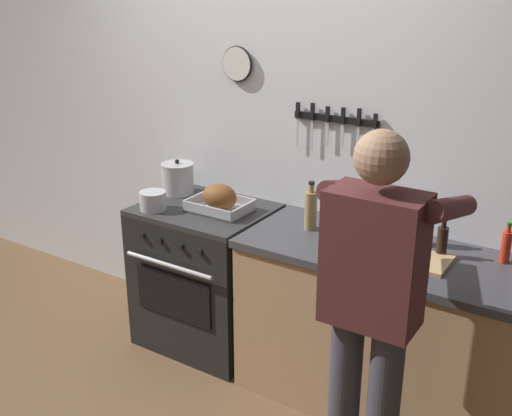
{
  "coord_description": "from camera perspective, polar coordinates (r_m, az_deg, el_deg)",
  "views": [
    {
      "loc": [
        1.89,
        -1.72,
        2.17
      ],
      "look_at": [
        0.24,
        0.85,
        1.03
      ],
      "focal_mm": 43.24,
      "sensor_mm": 36.0,
      "label": 1
    }
  ],
  "objects": [
    {
      "name": "bottle_dish_soap",
      "position": [
        3.23,
        15.51,
        -1.81
      ],
      "size": [
        0.07,
        0.07,
        0.22
      ],
      "color": "#338CCC",
      "rests_on": "counter_block"
    },
    {
      "name": "bottle_soy_sauce",
      "position": [
        3.12,
        16.84,
        -2.92
      ],
      "size": [
        0.05,
        0.05,
        0.2
      ],
      "color": "black",
      "rests_on": "counter_block"
    },
    {
      "name": "saucepan",
      "position": [
        3.65,
        -9.51,
        0.68
      ],
      "size": [
        0.16,
        0.16,
        0.11
      ],
      "color": "#B7B7BC",
      "rests_on": "stove"
    },
    {
      "name": "counter_block",
      "position": [
        3.29,
        16.01,
        -12.02
      ],
      "size": [
        2.03,
        0.65,
        0.9
      ],
      "color": "tan",
      "rests_on": "ground"
    },
    {
      "name": "bottle_hot_sauce",
      "position": [
        3.15,
        22.13,
        -3.28
      ],
      "size": [
        0.05,
        0.05,
        0.2
      ],
      "color": "red",
      "rests_on": "counter_block"
    },
    {
      "name": "stock_pot",
      "position": [
        3.9,
        -7.24,
        2.75
      ],
      "size": [
        0.2,
        0.2,
        0.22
      ],
      "color": "#B7B7BC",
      "rests_on": "stove"
    },
    {
      "name": "roasting_pan",
      "position": [
        3.58,
        -3.39,
        0.79
      ],
      "size": [
        0.35,
        0.26,
        0.16
      ],
      "color": "#B7B7BC",
      "rests_on": "stove"
    },
    {
      "name": "bottle_vinegar",
      "position": [
        3.31,
        5.08,
        -0.13
      ],
      "size": [
        0.07,
        0.07,
        0.27
      ],
      "color": "#997F4C",
      "rests_on": "counter_block"
    },
    {
      "name": "cutting_board",
      "position": [
        3.07,
        14.17,
        -4.53
      ],
      "size": [
        0.36,
        0.24,
        0.02
      ],
      "primitive_type": "cube",
      "color": "tan",
      "rests_on": "counter_block"
    },
    {
      "name": "wall_back",
      "position": [
        3.71,
        1.11,
        6.88
      ],
      "size": [
        6.0,
        0.13,
        2.6
      ],
      "color": "silver",
      "rests_on": "ground"
    },
    {
      "name": "person_cook",
      "position": [
        2.57,
        10.76,
        -8.31
      ],
      "size": [
        0.51,
        0.63,
        1.66
      ],
      "rotation": [
        0.0,
        0.0,
        1.47
      ],
      "color": "#383842",
      "rests_on": "ground"
    },
    {
      "name": "stove",
      "position": [
        3.84,
        -4.64,
        -6.23
      ],
      "size": [
        0.76,
        0.67,
        0.9
      ],
      "color": "black",
      "rests_on": "ground"
    }
  ]
}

